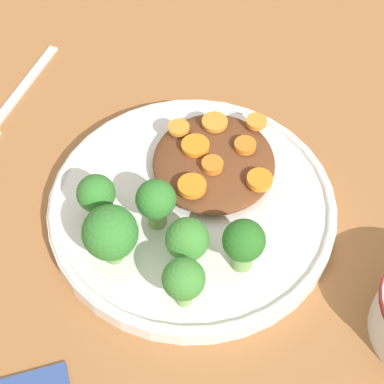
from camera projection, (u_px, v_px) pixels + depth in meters
The scene contains 18 objects.
ground_plane at pixel (192, 213), 0.58m from camera, with size 4.00×4.00×0.00m, color #9E6638.
plate at pixel (192, 206), 0.57m from camera, with size 0.26×0.26×0.02m.
stew_mound at pixel (214, 162), 0.58m from camera, with size 0.11×0.12×0.02m, color brown.
broccoli_floret_0 at pixel (110, 234), 0.51m from camera, with size 0.05×0.05×0.06m.
broccoli_floret_1 at pixel (193, 241), 0.51m from camera, with size 0.04×0.04×0.05m.
broccoli_floret_2 at pixel (244, 243), 0.51m from camera, with size 0.03×0.03×0.05m.
broccoli_floret_3 at pixel (96, 195), 0.54m from camera, with size 0.03×0.03×0.05m.
broccoli_floret_4 at pixel (156, 201), 0.53m from camera, with size 0.03×0.03×0.05m.
broccoli_floret_5 at pixel (184, 280), 0.49m from camera, with size 0.03×0.03×0.05m.
carrot_slice_0 at pixel (245, 145), 0.58m from camera, with size 0.02×0.02×0.01m, color orange.
carrot_slice_1 at pixel (197, 184), 0.55m from camera, with size 0.03×0.03×0.01m, color orange.
carrot_slice_2 at pixel (260, 180), 0.55m from camera, with size 0.02×0.02×0.01m, color orange.
carrot_slice_3 at pixel (256, 122), 0.60m from camera, with size 0.02×0.02×0.00m, color orange.
carrot_slice_4 at pixel (179, 128), 0.59m from camera, with size 0.02×0.02×0.00m, color orange.
carrot_slice_5 at pixel (191, 145), 0.58m from camera, with size 0.03×0.03×0.00m, color orange.
carrot_slice_6 at pixel (212, 165), 0.56m from camera, with size 0.02×0.02×0.01m, color orange.
carrot_slice_7 at pixel (215, 122), 0.60m from camera, with size 0.02×0.02×0.00m, color orange.
fork at pixel (0, 116), 0.65m from camera, with size 0.07×0.19×0.01m.
Camera 1 is at (0.02, -0.34, 0.48)m, focal length 60.00 mm.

